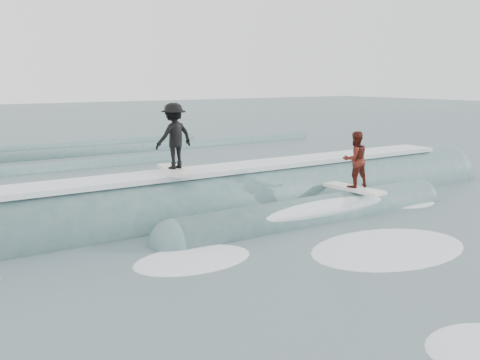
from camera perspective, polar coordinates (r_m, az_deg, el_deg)
ground at (r=13.00m, az=7.45°, el=-6.85°), size 160.00×160.00×0.00m
breaking_wave at (r=16.00m, az=-0.64°, el=-3.27°), size 23.53×4.05×2.53m
surfer_black at (r=14.98m, az=-7.05°, el=4.43°), size 1.29×2.07×1.93m
surfer_red at (r=16.18m, az=12.16°, el=1.81°), size 0.92×2.03×1.76m
whitewater at (r=12.28m, az=7.52°, el=-7.92°), size 14.93×8.40×0.10m
far_swells at (r=28.10m, az=-19.08°, el=2.17°), size 33.52×8.65×0.80m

